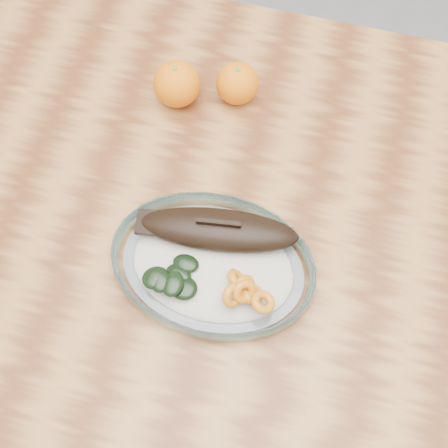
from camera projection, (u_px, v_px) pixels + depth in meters
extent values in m
plane|color=slate|center=(230.00, 336.00, 1.49)|extent=(3.00, 3.00, 0.00)
cube|color=brown|center=(234.00, 219.00, 0.83)|extent=(1.20, 0.80, 0.04)
cylinder|color=brown|center=(51.00, 111.00, 1.36)|extent=(0.06, 0.06, 0.71)
ellipsoid|color=white|center=(213.00, 267.00, 0.77)|extent=(0.51, 0.36, 0.01)
torus|color=#8BCBD7|center=(213.00, 264.00, 0.76)|extent=(0.50, 0.50, 0.03)
ellipsoid|color=silver|center=(213.00, 262.00, 0.75)|extent=(0.45, 0.32, 0.02)
ellipsoid|color=black|center=(219.00, 225.00, 0.75)|extent=(0.22, 0.09, 0.04)
ellipsoid|color=black|center=(219.00, 227.00, 0.75)|extent=(0.19, 0.08, 0.02)
cube|color=black|center=(150.00, 218.00, 0.75)|extent=(0.05, 0.04, 0.01)
cube|color=black|center=(219.00, 220.00, 0.73)|extent=(0.06, 0.01, 0.02)
torus|color=#C25F0E|center=(237.00, 275.00, 0.73)|extent=(0.04, 0.04, 0.04)
torus|color=#C25F0E|center=(244.00, 283.00, 0.72)|extent=(0.04, 0.05, 0.04)
torus|color=#C25F0E|center=(252.00, 291.00, 0.72)|extent=(0.04, 0.04, 0.04)
torus|color=#C25F0E|center=(251.00, 290.00, 0.72)|extent=(0.04, 0.04, 0.03)
torus|color=#C25F0E|center=(233.00, 292.00, 0.70)|extent=(0.04, 0.05, 0.04)
torus|color=#C25F0E|center=(264.00, 298.00, 0.70)|extent=(0.04, 0.03, 0.03)
torus|color=#C25F0E|center=(244.00, 288.00, 0.70)|extent=(0.04, 0.04, 0.04)
ellipsoid|color=black|center=(185.00, 259.00, 0.74)|extent=(0.04, 0.03, 0.01)
ellipsoid|color=black|center=(183.00, 284.00, 0.72)|extent=(0.04, 0.04, 0.01)
ellipsoid|color=black|center=(178.00, 270.00, 0.73)|extent=(0.04, 0.03, 0.01)
ellipsoid|color=black|center=(154.00, 274.00, 0.72)|extent=(0.05, 0.05, 0.01)
ellipsoid|color=black|center=(172.00, 280.00, 0.71)|extent=(0.03, 0.04, 0.01)
ellipsoid|color=black|center=(159.00, 276.00, 0.72)|extent=(0.04, 0.04, 0.01)
sphere|color=#F05704|center=(177.00, 84.00, 0.86)|extent=(0.07, 0.07, 0.07)
sphere|color=#F05704|center=(237.00, 83.00, 0.87)|extent=(0.07, 0.07, 0.07)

